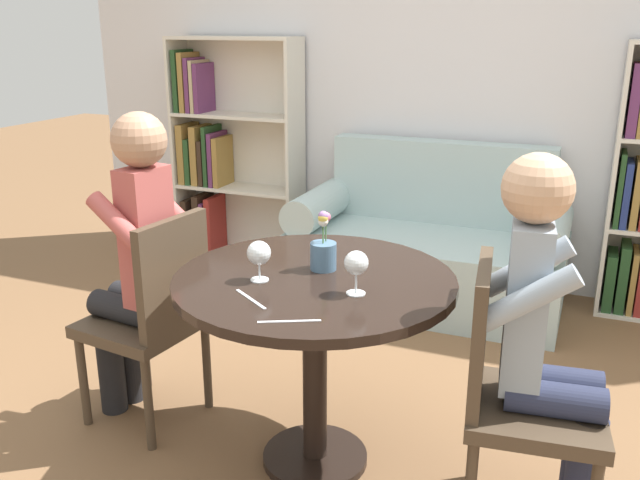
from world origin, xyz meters
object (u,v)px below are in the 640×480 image
couch (428,250)px  wine_glass_right (356,264)px  flower_vase (324,250)px  chair_left (154,312)px  bookshelf_left (224,156)px  chair_right (513,388)px  person_left (136,261)px  wine_glass_left (259,254)px  person_right (548,339)px

couch → wine_glass_right: couch is taller
couch → flower_vase: flower_vase is taller
chair_left → flower_vase: size_ratio=4.13×
bookshelf_left → chair_right: 3.05m
chair_right → flower_vase: size_ratio=4.13×
bookshelf_left → person_left: bearing=-69.4°
bookshelf_left → wine_glass_left: 2.52m
person_left → chair_right: bearing=94.2°
chair_left → wine_glass_left: 0.66m
chair_left → wine_glass_left: (0.54, -0.12, 0.36)m
bookshelf_left → flower_vase: bearing=-51.5°
couch → flower_vase: size_ratio=7.21×
bookshelf_left → chair_right: bookshelf_left is taller
person_right → bookshelf_left: bearing=41.8°
wine_glass_right → flower_vase: (-0.19, 0.18, -0.03)m
wine_glass_left → wine_glass_right: wine_glass_right is taller
person_right → wine_glass_right: (-0.61, -0.07, 0.18)m
bookshelf_left → person_right: 3.09m
bookshelf_left → chair_left: bearing=-67.5°
person_right → wine_glass_left: size_ratio=8.81×
wine_glass_left → wine_glass_right: (0.35, 0.01, 0.01)m
chair_left → person_left: bearing=-95.1°
chair_right → bookshelf_left: bearing=40.5°
couch → chair_right: couch is taller
person_right → person_left: bearing=80.8°
couch → bookshelf_left: size_ratio=1.03×
flower_vase → wine_glass_left: bearing=-131.0°
bookshelf_left → flower_vase: (1.53, -1.93, 0.11)m
bookshelf_left → wine_glass_right: 2.72m
wine_glass_left → flower_vase: 0.25m
bookshelf_left → wine_glass_left: bearing=-57.0°
person_right → wine_glass_left: (-0.95, -0.08, 0.18)m
couch → bookshelf_left: (-1.53, 0.27, 0.41)m
chair_right → wine_glass_right: size_ratio=6.07×
person_right → wine_glass_right: size_ratio=8.44×
person_right → flower_vase: 0.81m
chair_left → wine_glass_left: size_ratio=6.33×
chair_left → wine_glass_right: 0.97m
chair_left → person_right: 1.51m
bookshelf_left → wine_glass_right: (1.72, -2.10, 0.14)m
person_right → flower_vase: size_ratio=5.74×
person_left → wine_glass_left: size_ratio=9.10×
wine_glass_right → couch: bearing=95.8°
couch → bookshelf_left: bookshelf_left is taller
chair_right → wine_glass_right: 0.64m
bookshelf_left → person_left: (0.74, -1.98, -0.03)m
wine_glass_left → wine_glass_right: size_ratio=0.96×
chair_left → bookshelf_left: bearing=-150.3°
person_left → chair_left: bearing=84.9°
couch → person_left: size_ratio=1.21×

